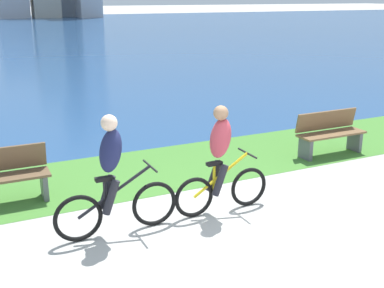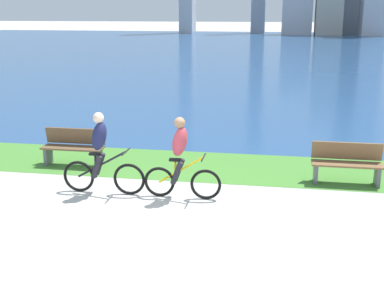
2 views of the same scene
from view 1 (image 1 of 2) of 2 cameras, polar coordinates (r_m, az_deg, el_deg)
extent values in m
plane|color=#B2AFA8|center=(6.43, 5.11, -12.44)|extent=(300.00, 300.00, 0.00)
cube|color=#478433|center=(9.15, -5.39, -3.13)|extent=(120.00, 2.43, 0.01)
torus|color=black|center=(7.59, 6.76, -5.08)|extent=(0.63, 0.06, 0.63)
torus|color=black|center=(7.16, 0.25, -6.36)|extent=(0.63, 0.06, 0.63)
cylinder|color=gold|center=(7.24, 3.47, -3.69)|extent=(0.92, 0.04, 0.60)
cylinder|color=gold|center=(7.21, 2.64, -4.21)|extent=(0.04, 0.04, 0.46)
cube|color=black|center=(7.12, 2.67, -2.32)|extent=(0.24, 0.10, 0.05)
cylinder|color=black|center=(7.37, 6.58, -1.09)|extent=(0.03, 0.52, 0.03)
ellipsoid|color=#BF3F4C|center=(7.05, 3.39, 0.70)|extent=(0.40, 0.36, 0.65)
sphere|color=#A57A59|center=(6.95, 3.45, 3.71)|extent=(0.22, 0.22, 0.22)
cylinder|color=#26262D|center=(7.31, 2.60, -3.81)|extent=(0.27, 0.11, 0.49)
cylinder|color=#26262D|center=(7.14, 3.36, -4.32)|extent=(0.27, 0.11, 0.49)
torus|color=black|center=(6.92, -4.49, -7.11)|extent=(0.67, 0.06, 0.67)
torus|color=black|center=(6.65, -13.37, -8.60)|extent=(0.67, 0.06, 0.67)
cylinder|color=black|center=(6.64, -9.16, -5.62)|extent=(1.06, 0.04, 0.62)
cylinder|color=black|center=(6.63, -10.29, -6.20)|extent=(0.04, 0.04, 0.48)
cube|color=black|center=(6.53, -10.41, -4.09)|extent=(0.24, 0.10, 0.05)
cylinder|color=black|center=(6.68, -5.01, -2.62)|extent=(0.03, 0.52, 0.03)
ellipsoid|color=#1E234C|center=(6.43, -9.66, -0.79)|extent=(0.40, 0.36, 0.65)
sphere|color=beige|center=(6.32, -9.83, 2.49)|extent=(0.22, 0.22, 0.22)
cylinder|color=#26262D|center=(6.72, -10.08, -5.64)|extent=(0.27, 0.11, 0.49)
cylinder|color=#26262D|center=(6.54, -9.60, -6.27)|extent=(0.27, 0.11, 0.49)
cube|color=brown|center=(8.07, -21.86, -3.81)|extent=(1.50, 0.45, 0.04)
cube|color=#595960|center=(8.20, -17.16, -4.68)|extent=(0.08, 0.37, 0.45)
cube|color=brown|center=(10.29, 16.26, 1.16)|extent=(1.50, 0.45, 0.04)
cube|color=brown|center=(10.37, 15.67, 2.76)|extent=(1.50, 0.11, 0.40)
cube|color=#595960|center=(10.78, 18.76, 0.41)|extent=(0.08, 0.37, 0.45)
cube|color=#595960|center=(9.94, 13.34, -0.51)|extent=(0.08, 0.37, 0.45)
camera|label=2|loc=(6.21, 99.55, 1.98)|focal=46.97mm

